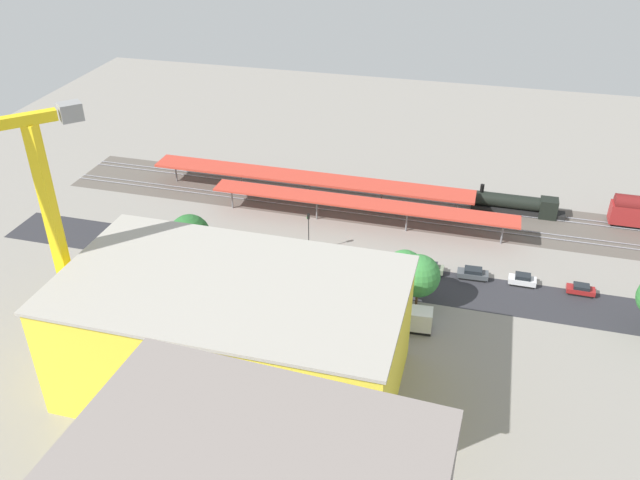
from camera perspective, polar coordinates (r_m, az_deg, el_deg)
name	(u,v)px	position (r m, az deg, el deg)	size (l,w,h in m)	color
ground_plane	(363,265)	(104.09, 3.78, -2.15)	(193.55, 193.55, 0.00)	gray
rail_bed	(384,207)	(121.11, 5.58, 2.89)	(120.97, 14.79, 0.01)	#5B544C
street_asphalt	(360,275)	(101.61, 3.45, -3.06)	(120.97, 9.00, 0.01)	#2D2D33
track_rails	(384,206)	(121.02, 5.58, 2.96)	(120.95, 10.24, 0.12)	#9E9EA8
platform_canopy_near	(361,203)	(112.88, 3.60, 3.21)	(52.95, 5.16, 4.48)	#C63D2D
platform_canopy_far	(309,178)	(121.97, -0.92, 5.37)	(60.39, 6.07, 4.25)	#C63D2D
locomotive	(519,205)	(122.75, 16.85, 2.93)	(16.32, 2.81, 4.88)	black
parked_car_0	(581,290)	(104.37, 21.63, -4.02)	(4.08, 1.84, 1.56)	black
parked_car_1	(522,280)	(103.50, 17.10, -3.33)	(4.05, 1.81, 1.78)	black
parked_car_2	(473,274)	(103.07, 13.08, -2.86)	(4.70, 1.99, 1.70)	black
parked_car_3	(429,268)	(102.99, 9.40, -2.44)	(4.49, 1.71, 1.72)	black
parked_car_4	(381,259)	(104.23, 5.27, -1.67)	(4.22, 2.09, 1.75)	black
construction_building	(234,335)	(79.16, -7.43, -8.18)	(38.97, 21.66, 14.37)	yellow
construction_roof_slab	(230,284)	(74.74, -7.81, -3.79)	(39.57, 22.26, 0.40)	#ADA89E
tower_crane	(35,222)	(83.55, -23.47, 1.44)	(19.09, 18.97, 32.44)	gray
box_truck_0	(329,303)	(92.72, 0.80, -5.52)	(9.25, 2.62, 3.40)	black
box_truck_1	(397,318)	(90.85, 6.72, -6.69)	(9.67, 3.04, 3.26)	black
box_truck_2	(240,294)	(95.16, -6.94, -4.69)	(8.86, 2.99, 3.38)	black
street_tree_0	(190,235)	(101.97, -11.21, 0.42)	(6.39, 6.39, 9.14)	brown
street_tree_1	(404,269)	(94.13, 7.31, -2.52)	(5.55, 5.55, 8.04)	brown
street_tree_2	(159,238)	(104.63, -13.78, 0.13)	(4.20, 4.20, 6.80)	brown
street_tree_3	(419,276)	(93.20, 8.54, -3.08)	(6.08, 6.08, 8.18)	brown
traffic_light	(309,227)	(104.81, -1.00, 1.12)	(0.50, 0.36, 7.01)	#333333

